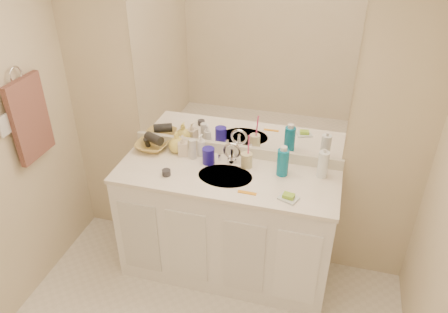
% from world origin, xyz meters
% --- Properties ---
extents(wall_back, '(2.60, 0.02, 2.40)m').
position_xyz_m(wall_back, '(0.00, 1.30, 1.20)').
color(wall_back, beige).
rests_on(wall_back, floor).
extents(vanity_cabinet, '(1.50, 0.55, 0.85)m').
position_xyz_m(vanity_cabinet, '(0.00, 1.02, 0.42)').
color(vanity_cabinet, white).
rests_on(vanity_cabinet, floor).
extents(countertop, '(1.52, 0.57, 0.03)m').
position_xyz_m(countertop, '(0.00, 1.02, 0.86)').
color(countertop, white).
rests_on(countertop, vanity_cabinet).
extents(backsplash, '(1.52, 0.03, 0.08)m').
position_xyz_m(backsplash, '(0.00, 1.29, 0.92)').
color(backsplash, silver).
rests_on(backsplash, countertop).
extents(sink_basin, '(0.37, 0.37, 0.02)m').
position_xyz_m(sink_basin, '(0.00, 1.00, 0.87)').
color(sink_basin, beige).
rests_on(sink_basin, countertop).
extents(faucet, '(0.02, 0.02, 0.11)m').
position_xyz_m(faucet, '(0.00, 1.18, 0.94)').
color(faucet, silver).
rests_on(faucet, countertop).
extents(mirror, '(1.48, 0.01, 1.20)m').
position_xyz_m(mirror, '(0.00, 1.29, 1.56)').
color(mirror, white).
rests_on(mirror, wall_back).
extents(blue_mug, '(0.10, 0.10, 0.12)m').
position_xyz_m(blue_mug, '(-0.15, 1.13, 0.94)').
color(blue_mug, '#1E1593').
rests_on(blue_mug, countertop).
extents(tan_cup, '(0.09, 0.09, 0.11)m').
position_xyz_m(tan_cup, '(0.11, 1.15, 0.93)').
color(tan_cup, beige).
rests_on(tan_cup, countertop).
extents(toothbrush, '(0.02, 0.04, 0.22)m').
position_xyz_m(toothbrush, '(0.12, 1.15, 1.03)').
color(toothbrush, '#E63C7C').
rests_on(toothbrush, tan_cup).
extents(mouthwash_bottle, '(0.10, 0.10, 0.19)m').
position_xyz_m(mouthwash_bottle, '(0.36, 1.13, 0.97)').
color(mouthwash_bottle, '#0C7097').
rests_on(mouthwash_bottle, countertop).
extents(clear_pump_bottle, '(0.09, 0.09, 0.19)m').
position_xyz_m(clear_pump_bottle, '(0.62, 1.17, 0.97)').
color(clear_pump_bottle, white).
rests_on(clear_pump_bottle, countertop).
extents(soap_dish, '(0.14, 0.13, 0.01)m').
position_xyz_m(soap_dish, '(0.45, 0.86, 0.89)').
color(soap_dish, silver).
rests_on(soap_dish, countertop).
extents(green_soap, '(0.08, 0.06, 0.02)m').
position_xyz_m(green_soap, '(0.45, 0.86, 0.90)').
color(green_soap, '#88C12F').
rests_on(green_soap, soap_dish).
extents(orange_comb, '(0.12, 0.03, 0.00)m').
position_xyz_m(orange_comb, '(0.18, 0.85, 0.88)').
color(orange_comb, orange).
rests_on(orange_comb, countertop).
extents(dark_jar, '(0.08, 0.08, 0.04)m').
position_xyz_m(dark_jar, '(-0.38, 0.91, 0.90)').
color(dark_jar, '#2C2B31').
rests_on(dark_jar, countertop).
extents(extra_white_bottle, '(0.06, 0.06, 0.15)m').
position_xyz_m(extra_white_bottle, '(-0.28, 1.16, 0.95)').
color(extra_white_bottle, silver).
rests_on(extra_white_bottle, countertop).
extents(soap_bottle_white, '(0.08, 0.08, 0.17)m').
position_xyz_m(soap_bottle_white, '(-0.23, 1.21, 0.96)').
color(soap_bottle_white, white).
rests_on(soap_bottle_white, countertop).
extents(soap_bottle_cream, '(0.09, 0.09, 0.15)m').
position_xyz_m(soap_bottle_cream, '(-0.36, 1.19, 0.96)').
color(soap_bottle_cream, beige).
rests_on(soap_bottle_cream, countertop).
extents(soap_bottle_yellow, '(0.13, 0.13, 0.16)m').
position_xyz_m(soap_bottle_yellow, '(-0.42, 1.22, 0.96)').
color(soap_bottle_yellow, '#F1DE5E').
rests_on(soap_bottle_yellow, countertop).
extents(wicker_basket, '(0.24, 0.24, 0.06)m').
position_xyz_m(wicker_basket, '(-0.61, 1.20, 0.91)').
color(wicker_basket, tan).
rests_on(wicker_basket, countertop).
extents(hair_dryer, '(0.16, 0.12, 0.07)m').
position_xyz_m(hair_dryer, '(-0.59, 1.20, 0.97)').
color(hair_dryer, black).
rests_on(hair_dryer, wicker_basket).
extents(towel_ring, '(0.01, 0.11, 0.11)m').
position_xyz_m(towel_ring, '(-1.27, 0.77, 1.55)').
color(towel_ring, silver).
rests_on(towel_ring, wall_left).
extents(hand_towel, '(0.04, 0.32, 0.55)m').
position_xyz_m(hand_towel, '(-1.25, 0.77, 1.25)').
color(hand_towel, '#52312C').
rests_on(hand_towel, towel_ring).
extents(switch_plate, '(0.01, 0.08, 0.13)m').
position_xyz_m(switch_plate, '(-1.27, 0.57, 1.30)').
color(switch_plate, silver).
rests_on(switch_plate, wall_left).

